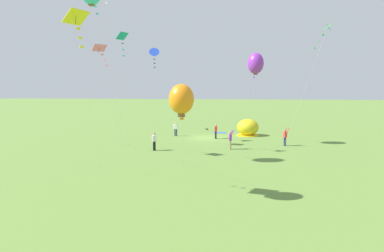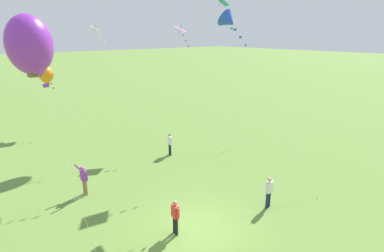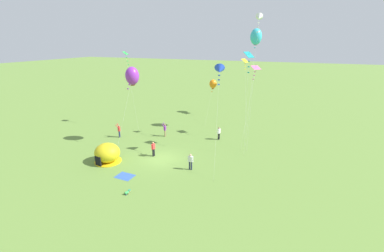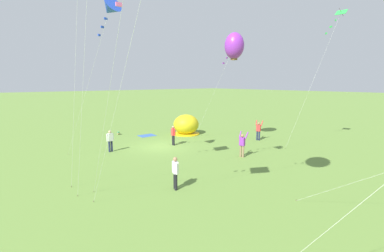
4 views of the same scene
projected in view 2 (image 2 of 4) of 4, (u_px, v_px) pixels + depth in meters
name	position (u px, v px, depth m)	size (l,w,h in m)	color
ground_plane	(198.00, 227.00, 14.27)	(300.00, 300.00, 0.00)	olive
person_flying_kite	(84.00, 179.00, 16.91)	(0.54, 0.68, 1.89)	#8C7251
person_with_toddler	(170.00, 143.00, 22.50)	(0.35, 0.56, 1.72)	black
person_strolling	(175.00, 215.00, 13.54)	(0.30, 0.58, 1.72)	black
person_far_back	(269.00, 191.00, 15.67)	(0.59, 0.26, 1.72)	#1E2347
kite_pink	(181.00, 32.00, 24.62)	(1.41, 6.30, 9.62)	silver
kite_orange	(46.00, 75.00, 27.21)	(1.92, 8.32, 6.05)	silver
kite_yellow	(96.00, 31.00, 29.55)	(2.65, 6.85, 9.77)	silver
kite_blue	(229.00, 21.00, 17.31)	(2.18, 6.57, 10.21)	silver
kite_purple	(30.00, 45.00, 10.90)	(1.63, 5.51, 9.54)	silver
kite_teal	(223.00, 6.00, 20.57)	(1.21, 2.75, 11.35)	silver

